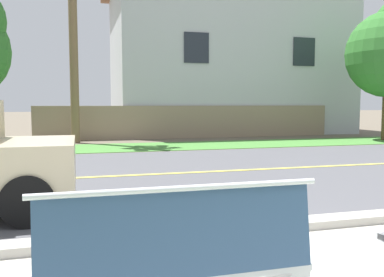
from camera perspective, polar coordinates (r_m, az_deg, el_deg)
ground_plane at (r=10.19m, az=-4.72°, el=-3.53°), size 140.00×140.00×0.00m
curb_edge at (r=4.87m, az=8.11°, el=-12.28°), size 44.00×0.30×0.11m
street_asphalt at (r=8.74m, az=-2.87°, el=-4.90°), size 52.00×8.00×0.01m
road_centre_line at (r=8.74m, az=-2.87°, el=-4.87°), size 48.00×0.14×0.01m
far_verge_grass at (r=14.13m, az=-7.77°, el=-1.18°), size 48.00×2.80×0.02m
bench_left at (r=2.71m, az=-2.11°, el=-17.57°), size 1.75×0.48×1.01m
garden_wall at (r=17.83m, az=-0.10°, el=2.34°), size 13.00×0.36×1.40m
house_across_street at (r=21.86m, az=4.90°, el=11.12°), size 12.46×6.91×7.66m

